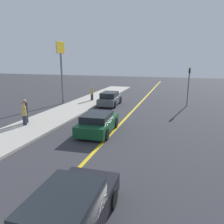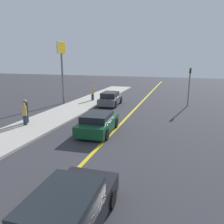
{
  "view_description": "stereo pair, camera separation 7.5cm",
  "coord_description": "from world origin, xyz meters",
  "px_view_note": "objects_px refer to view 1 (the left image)",
  "views": [
    {
      "loc": [
        4.05,
        -1.21,
        4.75
      ],
      "look_at": [
        0.32,
        10.87,
        1.68
      ],
      "focal_mm": 35.0,
      "sensor_mm": 36.0,
      "label": 1
    },
    {
      "loc": [
        4.13,
        -1.19,
        4.75
      ],
      "look_at": [
        0.32,
        10.87,
        1.68
      ],
      "focal_mm": 35.0,
      "sensor_mm": 36.0,
      "label": 2
    }
  ],
  "objects_px": {
    "pedestrian_mid_group": "(25,111)",
    "traffic_light": "(189,83)",
    "car_far_distant": "(110,99)",
    "pedestrian_far_standing": "(92,93)",
    "car_near_right_lane": "(68,213)",
    "roadside_sign": "(61,59)",
    "pedestrian_near_curb": "(24,114)",
    "car_ahead_center": "(98,123)"
  },
  "relations": [
    {
      "from": "traffic_light",
      "to": "car_far_distant",
      "type": "bearing_deg",
      "value": -166.76
    },
    {
      "from": "car_ahead_center",
      "to": "car_near_right_lane",
      "type": "bearing_deg",
      "value": -78.04
    },
    {
      "from": "car_near_right_lane",
      "to": "car_ahead_center",
      "type": "height_order",
      "value": "car_near_right_lane"
    },
    {
      "from": "car_near_right_lane",
      "to": "car_ahead_center",
      "type": "bearing_deg",
      "value": 103.4
    },
    {
      "from": "pedestrian_mid_group",
      "to": "traffic_light",
      "type": "relative_size",
      "value": 0.45
    },
    {
      "from": "pedestrian_far_standing",
      "to": "roadside_sign",
      "type": "relative_size",
      "value": 0.25
    },
    {
      "from": "car_near_right_lane",
      "to": "car_ahead_center",
      "type": "relative_size",
      "value": 1.04
    },
    {
      "from": "car_ahead_center",
      "to": "roadside_sign",
      "type": "bearing_deg",
      "value": 128.31
    },
    {
      "from": "car_near_right_lane",
      "to": "pedestrian_mid_group",
      "type": "height_order",
      "value": "pedestrian_mid_group"
    },
    {
      "from": "car_near_right_lane",
      "to": "pedestrian_far_standing",
      "type": "height_order",
      "value": "pedestrian_far_standing"
    },
    {
      "from": "car_near_right_lane",
      "to": "roadside_sign",
      "type": "bearing_deg",
      "value": 118.01
    },
    {
      "from": "car_ahead_center",
      "to": "pedestrian_mid_group",
      "type": "xyz_separation_m",
      "value": [
        -5.75,
        0.06,
        0.38
      ]
    },
    {
      "from": "car_ahead_center",
      "to": "car_far_distant",
      "type": "distance_m",
      "value": 8.89
    },
    {
      "from": "car_ahead_center",
      "to": "pedestrian_far_standing",
      "type": "relative_size",
      "value": 2.6
    },
    {
      "from": "car_ahead_center",
      "to": "pedestrian_near_curb",
      "type": "distance_m",
      "value": 5.47
    },
    {
      "from": "pedestrian_near_curb",
      "to": "pedestrian_far_standing",
      "type": "height_order",
      "value": "pedestrian_far_standing"
    },
    {
      "from": "pedestrian_far_standing",
      "to": "car_near_right_lane",
      "type": "bearing_deg",
      "value": -69.63
    },
    {
      "from": "pedestrian_far_standing",
      "to": "traffic_light",
      "type": "height_order",
      "value": "traffic_light"
    },
    {
      "from": "traffic_light",
      "to": "roadside_sign",
      "type": "height_order",
      "value": "roadside_sign"
    },
    {
      "from": "pedestrian_near_curb",
      "to": "pedestrian_far_standing",
      "type": "relative_size",
      "value": 0.98
    },
    {
      "from": "traffic_light",
      "to": "pedestrian_mid_group",
      "type": "bearing_deg",
      "value": -138.02
    },
    {
      "from": "traffic_light",
      "to": "roadside_sign",
      "type": "xyz_separation_m",
      "value": [
        -13.05,
        -2.42,
        2.38
      ]
    },
    {
      "from": "car_near_right_lane",
      "to": "pedestrian_near_curb",
      "type": "height_order",
      "value": "pedestrian_near_curb"
    },
    {
      "from": "pedestrian_near_curb",
      "to": "traffic_light",
      "type": "height_order",
      "value": "traffic_light"
    },
    {
      "from": "roadside_sign",
      "to": "car_far_distant",
      "type": "bearing_deg",
      "value": 6.39
    },
    {
      "from": "pedestrian_mid_group",
      "to": "car_near_right_lane",
      "type": "bearing_deg",
      "value": -46.48
    },
    {
      "from": "pedestrian_far_standing",
      "to": "roadside_sign",
      "type": "height_order",
      "value": "roadside_sign"
    },
    {
      "from": "car_near_right_lane",
      "to": "traffic_light",
      "type": "bearing_deg",
      "value": 77.46
    },
    {
      "from": "car_near_right_lane",
      "to": "pedestrian_mid_group",
      "type": "distance_m",
      "value": 11.7
    },
    {
      "from": "pedestrian_far_standing",
      "to": "roadside_sign",
      "type": "xyz_separation_m",
      "value": [
        -2.65,
        -1.94,
        3.84
      ]
    },
    {
      "from": "car_ahead_center",
      "to": "traffic_light",
      "type": "height_order",
      "value": "traffic_light"
    },
    {
      "from": "pedestrian_mid_group",
      "to": "roadside_sign",
      "type": "bearing_deg",
      "value": 100.18
    },
    {
      "from": "pedestrian_far_standing",
      "to": "traffic_light",
      "type": "bearing_deg",
      "value": 2.67
    },
    {
      "from": "car_far_distant",
      "to": "traffic_light",
      "type": "distance_m",
      "value": 8.21
    },
    {
      "from": "pedestrian_mid_group",
      "to": "pedestrian_far_standing",
      "type": "xyz_separation_m",
      "value": [
        1.21,
        9.96,
        -0.06
      ]
    },
    {
      "from": "car_far_distant",
      "to": "pedestrian_far_standing",
      "type": "bearing_deg",
      "value": 149.75
    },
    {
      "from": "pedestrian_near_curb",
      "to": "traffic_light",
      "type": "xyz_separation_m",
      "value": [
        11.3,
        10.97,
        1.47
      ]
    },
    {
      "from": "traffic_light",
      "to": "roadside_sign",
      "type": "relative_size",
      "value": 0.6
    },
    {
      "from": "pedestrian_far_standing",
      "to": "pedestrian_mid_group",
      "type": "bearing_deg",
      "value": -96.91
    },
    {
      "from": "pedestrian_near_curb",
      "to": "pedestrian_mid_group",
      "type": "relative_size",
      "value": 0.9
    },
    {
      "from": "pedestrian_near_curb",
      "to": "pedestrian_mid_group",
      "type": "height_order",
      "value": "pedestrian_mid_group"
    },
    {
      "from": "car_ahead_center",
      "to": "car_far_distant",
      "type": "bearing_deg",
      "value": 99.3
    }
  ]
}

